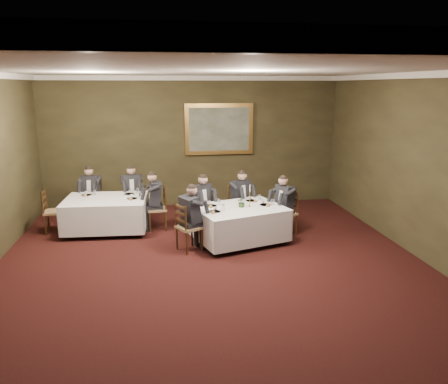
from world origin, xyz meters
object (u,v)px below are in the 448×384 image
object	(u,v)px
table_main	(239,222)
table_second	(106,212)
painting	(219,129)
centerpiece	(242,202)
chair_sec_backright	(133,207)
candlestick	(250,198)
diner_sec_backright	(132,198)
diner_main_backleft	(201,211)
diner_main_endright	(285,212)
diner_sec_backleft	(92,199)
chair_main_backleft	(201,220)
chair_main_endright	(285,222)
chair_sec_endright	(158,217)
diner_sec_endright	(157,208)
chair_main_endleft	(189,237)
chair_main_backright	(239,215)
chair_sec_backleft	(93,208)
chair_sec_endleft	(55,220)
diner_main_backright	(240,206)

from	to	relation	value
table_main	table_second	bearing A→B (deg)	157.75
painting	centerpiece	bearing A→B (deg)	-89.03
chair_sec_backright	candlestick	size ratio (longest dim) A/B	2.07
chair_sec_backright	painting	distance (m)	3.13
diner_sec_backright	candlestick	bearing A→B (deg)	135.68
table_main	diner_main_backleft	world-z (taller)	diner_main_backleft
diner_main_endright	diner_sec_backleft	distance (m)	4.75
chair_main_backleft	chair_main_endright	bearing A→B (deg)	139.98
diner_sec_backright	painting	bearing A→B (deg)	-161.72
table_main	table_second	distance (m)	3.10
table_main	diner_main_backleft	xyz separation A→B (m)	(-0.74, 0.74, 0.06)
table_main	chair_sec_endright	size ratio (longest dim) A/B	2.14
chair_main_backleft	diner_sec_endright	bearing A→B (deg)	-48.01
chair_main_backleft	candlestick	world-z (taller)	candlestick
diner_main_endright	candlestick	distance (m)	1.01
table_second	chair_main_endleft	bearing A→B (deg)	-40.48
chair_main_backright	chair_sec_endright	world-z (taller)	same
chair_main_backleft	diner_main_backleft	size ratio (longest dim) A/B	0.74
chair_main_backright	diner_sec_backleft	xyz separation A→B (m)	(-3.51, 1.09, 0.23)
chair_main_backleft	centerpiece	distance (m)	1.23
diner_main_backleft	candlestick	world-z (taller)	diner_main_backleft
centerpiece	diner_main_backleft	bearing A→B (deg)	137.63
chair_sec_backleft	chair_sec_endleft	xyz separation A→B (m)	(-0.72, -0.91, 0.00)
diner_main_endright	diner_sec_endright	xyz separation A→B (m)	(-2.81, 0.78, 0.00)
chair_main_endleft	chair_main_backright	bearing A→B (deg)	109.31
centerpiece	painting	bearing A→B (deg)	90.97
diner_main_endright	diner_sec_backleft	xyz separation A→B (m)	(-4.40, 1.79, 0.00)
chair_sec_backleft	candlestick	world-z (taller)	candlestick
table_second	diner_sec_backright	bearing A→B (deg)	59.17
diner_main_endright	chair_sec_endleft	distance (m)	5.20
chair_sec_backright	diner_sec_backright	distance (m)	0.23
chair_main_backleft	chair_main_backright	xyz separation A→B (m)	(0.93, 0.29, 0.00)
diner_sec_backleft	candlestick	bearing A→B (deg)	161.24
diner_sec_backleft	chair_sec_backright	distance (m)	1.01
chair_sec_backleft	diner_sec_backleft	distance (m)	0.23
chair_main_backright	diner_sec_endright	bearing A→B (deg)	-30.97
diner_main_backleft	chair_main_endright	world-z (taller)	diner_main_backleft
diner_main_backleft	diner_sec_backleft	world-z (taller)	same
chair_main_backright	diner_main_backleft	bearing A→B (deg)	-10.78
table_second	centerpiece	bearing A→B (deg)	-21.58
chair_main_endright	diner_sec_backright	xyz separation A→B (m)	(-3.43, 1.74, 0.23)
chair_main_backright	diner_main_backright	bearing A→B (deg)	90.00
diner_main_backleft	chair_sec_backleft	distance (m)	2.94
chair_main_backleft	chair_sec_endleft	size ratio (longest dim) A/B	1.00
table_second	diner_main_endright	size ratio (longest dim) A/B	1.41
chair_main_backright	diner_main_backright	distance (m)	0.23
chair_main_backleft	chair_main_endleft	xyz separation A→B (m)	(-0.36, -1.09, 0.00)
chair_main_backleft	chair_sec_backleft	size ratio (longest dim) A/B	1.00
chair_main_backleft	diner_sec_endright	world-z (taller)	diner_sec_endright
chair_main_endright	diner_sec_backleft	xyz separation A→B (m)	(-4.41, 1.79, 0.23)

